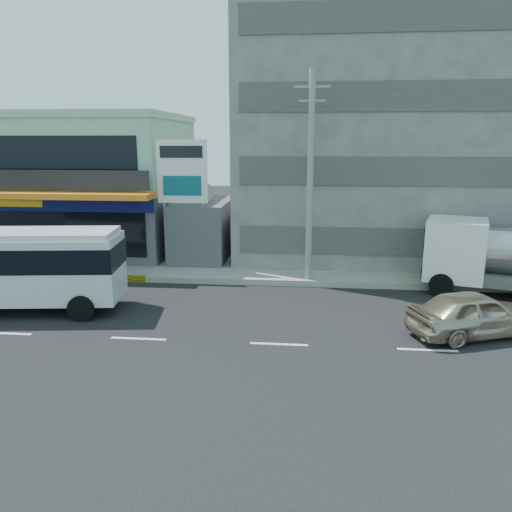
{
  "coord_description": "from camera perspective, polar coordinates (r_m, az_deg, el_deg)",
  "views": [
    {
      "loc": [
        5.79,
        -16.08,
        6.9
      ],
      "look_at": [
        3.82,
        3.92,
        2.2
      ],
      "focal_mm": 35.0,
      "sensor_mm": 36.0,
      "label": 1
    }
  ],
  "objects": [
    {
      "name": "ground",
      "position": [
        18.43,
        -13.29,
        -9.19
      ],
      "size": [
        120.0,
        120.0,
        0.0
      ],
      "primitive_type": "plane",
      "color": "black",
      "rests_on": "ground"
    },
    {
      "name": "utility_pole_near",
      "position": [
        23.55,
        6.2,
        8.83
      ],
      "size": [
        1.6,
        0.3,
        10.0
      ],
      "color": "#999993",
      "rests_on": "ground"
    },
    {
      "name": "sedan",
      "position": [
        19.59,
        23.78,
        -6.04
      ],
      "size": [
        5.26,
        3.52,
        1.66
      ],
      "primitive_type": "imported",
      "rotation": [
        0.0,
        0.0,
        1.92
      ],
      "color": "beige",
      "rests_on": "ground"
    },
    {
      "name": "billboard",
      "position": [
        26.12,
        -8.41,
        8.69
      ],
      "size": [
        2.6,
        0.18,
        6.9
      ],
      "color": "gray",
      "rests_on": "ground"
    },
    {
      "name": "gap_structure",
      "position": [
        29.13,
        -5.93,
        2.91
      ],
      "size": [
        3.0,
        6.0,
        3.5
      ],
      "primitive_type": "cube",
      "color": "#424247",
      "rests_on": "ground"
    },
    {
      "name": "satellite_dish",
      "position": [
        27.89,
        -6.43,
        6.24
      ],
      "size": [
        1.5,
        1.5,
        0.15
      ],
      "primitive_type": "cylinder",
      "color": "slate",
      "rests_on": "gap_structure"
    },
    {
      "name": "sidewalk",
      "position": [
        26.47,
        3.74,
        -1.64
      ],
      "size": [
        70.0,
        5.0,
        0.3
      ],
      "primitive_type": "cube",
      "color": "gray",
      "rests_on": "ground"
    },
    {
      "name": "concrete_building",
      "position": [
        31.36,
        13.7,
        12.98
      ],
      "size": [
        16.0,
        12.0,
        14.0
      ],
      "primitive_type": "cube",
      "color": "gray",
      "rests_on": "ground"
    },
    {
      "name": "minibus",
      "position": [
        22.34,
        -25.36,
        -0.79
      ],
      "size": [
        8.28,
        3.61,
        3.36
      ],
      "color": "silver",
      "rests_on": "ground"
    },
    {
      "name": "motorcycle_rider",
      "position": [
        23.71,
        -18.99,
        -2.48
      ],
      "size": [
        2.0,
        1.28,
        2.42
      ],
      "color": "#5A0F0C",
      "rests_on": "ground"
    },
    {
      "name": "shop_building",
      "position": [
        33.17,
        -19.13,
        7.43
      ],
      "size": [
        12.4,
        11.7,
        8.0
      ],
      "color": "#424247",
      "rests_on": "ground"
    }
  ]
}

